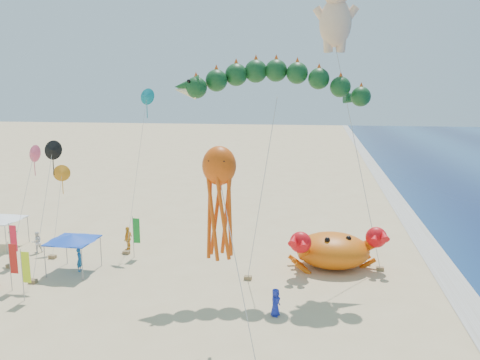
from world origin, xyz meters
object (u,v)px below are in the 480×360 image
object	(u,v)px
dragon_kite	(274,88)
canopy_blue	(73,238)
octopus_kite	(220,194)
canopy_white	(0,217)
crab_inflatable	(333,249)
cherub_kite	(336,14)

from	to	relation	value
dragon_kite	canopy_blue	world-z (taller)	dragon_kite
octopus_kite	canopy_blue	distance (m)	14.92
canopy_white	dragon_kite	bearing A→B (deg)	-5.68
dragon_kite	canopy_white	bearing A→B (deg)	174.32
canopy_white	octopus_kite	bearing A→B (deg)	-28.91
crab_inflatable	dragon_kite	distance (m)	12.06
octopus_kite	crab_inflatable	bearing A→B (deg)	63.31
cherub_kite	canopy_white	bearing A→B (deg)	-177.47
dragon_kite	cherub_kite	bearing A→B (deg)	41.83
crab_inflatable	cherub_kite	size ratio (longest dim) A/B	0.36
crab_inflatable	canopy_white	bearing A→B (deg)	179.81
cherub_kite	canopy_white	world-z (taller)	cherub_kite
canopy_blue	canopy_white	distance (m)	9.39
cherub_kite	dragon_kite	bearing A→B (deg)	-138.17
canopy_blue	cherub_kite	bearing A→B (deg)	16.46
crab_inflatable	octopus_kite	xyz separation A→B (m)	(-5.64, -11.22, 6.14)
canopy_blue	canopy_white	bearing A→B (deg)	155.02
canopy_white	cherub_kite	bearing A→B (deg)	2.53
cherub_kite	canopy_blue	world-z (taller)	cherub_kite
dragon_kite	canopy_blue	distance (m)	16.98
dragon_kite	cherub_kite	world-z (taller)	cherub_kite
octopus_kite	canopy_blue	world-z (taller)	octopus_kite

